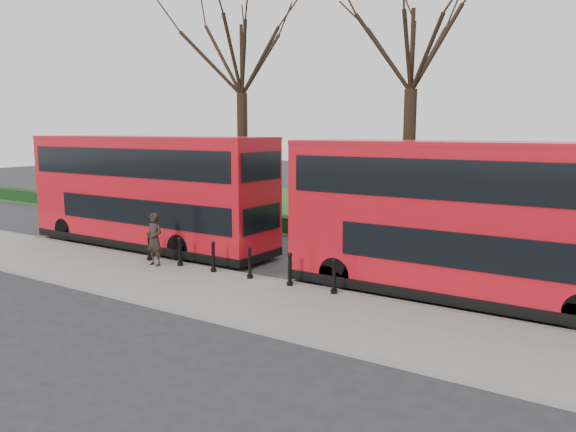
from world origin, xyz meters
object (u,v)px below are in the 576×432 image
Objects in this scene: bollard_row at (231,260)px; bus_lead at (148,192)px; bus_rear at (483,223)px; pedestrian at (154,239)px.

bollard_row is 0.68× the size of bus_lead.
pedestrian is at bearing -167.24° from bus_rear.
pedestrian is (2.99, -2.53, -1.26)m from bus_lead.
bus_lead is at bearing 140.82° from pedestrian.
bus_lead is at bearing 161.23° from bollard_row.
bus_rear is at bearing 13.86° from pedestrian.
bus_rear is at bearing 14.58° from bollard_row.
bollard_row is 4.19× the size of pedestrian.
bus_lead reaches higher than bus_rear.
bus_lead reaches higher than bollard_row.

